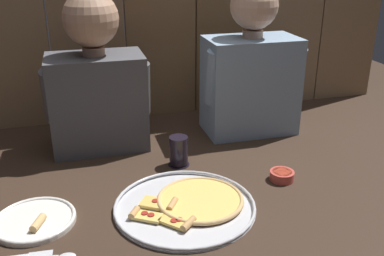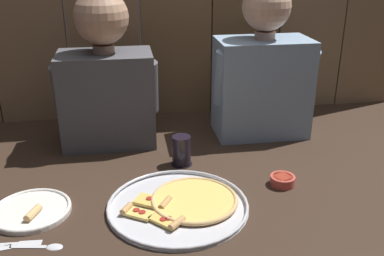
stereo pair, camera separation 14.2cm
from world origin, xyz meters
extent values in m
plane|color=#332319|center=(0.00, 0.00, 0.00)|extent=(3.20, 3.20, 0.00)
cylinder|color=silver|center=(-0.10, -0.08, 0.00)|extent=(0.43, 0.43, 0.01)
torus|color=silver|center=(-0.10, -0.08, 0.01)|extent=(0.43, 0.43, 0.01)
cylinder|color=#B23823|center=(-0.05, -0.07, 0.01)|extent=(0.26, 0.26, 0.00)
cylinder|color=#EFC660|center=(-0.05, -0.07, 0.01)|extent=(0.25, 0.25, 0.01)
torus|color=tan|center=(-0.05, -0.07, 0.01)|extent=(0.27, 0.27, 0.01)
cube|color=#EFC660|center=(-0.22, -0.11, 0.01)|extent=(0.09, 0.08, 0.01)
cylinder|color=tan|center=(-0.26, -0.09, 0.02)|extent=(0.04, 0.05, 0.02)
cylinder|color=#A3281E|center=(-0.23, -0.10, 0.02)|extent=(0.02, 0.02, 0.00)
cylinder|color=#A3281E|center=(-0.21, -0.11, 0.02)|extent=(0.02, 0.02, 0.00)
cube|color=#EABC56|center=(-0.18, -0.05, 0.01)|extent=(0.11, 0.10, 0.01)
cylinder|color=tan|center=(-0.14, -0.08, 0.02)|extent=(0.05, 0.06, 0.02)
cylinder|color=#A3281E|center=(-0.19, -0.04, 0.02)|extent=(0.02, 0.02, 0.00)
cube|color=#EABC56|center=(-0.15, -0.15, 0.01)|extent=(0.10, 0.10, 0.01)
cylinder|color=tan|center=(-0.12, -0.18, 0.02)|extent=(0.06, 0.05, 0.02)
cylinder|color=#A3281E|center=(-0.15, -0.16, 0.02)|extent=(0.02, 0.02, 0.00)
cylinder|color=#A3281E|center=(-0.14, -0.16, 0.02)|extent=(0.02, 0.02, 0.00)
cylinder|color=white|center=(-0.53, -0.04, 0.01)|extent=(0.23, 0.23, 0.01)
torus|color=white|center=(-0.53, -0.04, 0.01)|extent=(0.23, 0.23, 0.01)
cylinder|color=tan|center=(-0.52, -0.08, 0.02)|extent=(0.04, 0.07, 0.02)
cylinder|color=black|center=(-0.05, 0.20, 0.00)|extent=(0.08, 0.08, 0.01)
cylinder|color=black|center=(-0.05, 0.20, 0.06)|extent=(0.07, 0.07, 0.10)
cylinder|color=#CC4C42|center=(0.25, 0.00, 0.02)|extent=(0.08, 0.08, 0.03)
cylinder|color=#B23823|center=(0.25, 0.00, 0.02)|extent=(0.07, 0.07, 0.02)
cube|color=silver|center=(-0.57, -0.20, 0.00)|extent=(0.04, 0.02, 0.01)
cube|color=silver|center=(-0.59, -0.19, 0.00)|extent=(0.10, 0.02, 0.01)
cube|color=silver|center=(-0.51, -0.19, 0.00)|extent=(0.06, 0.03, 0.00)
cube|color=silver|center=(-0.51, -0.21, 0.00)|extent=(0.10, 0.03, 0.01)
ellipsoid|color=silver|center=(-0.45, -0.22, 0.00)|extent=(0.05, 0.04, 0.01)
cube|color=#4C4C51|center=(-0.31, 0.44, 0.18)|extent=(0.35, 0.22, 0.36)
cylinder|color=tan|center=(-0.31, 0.44, 0.38)|extent=(0.08, 0.08, 0.03)
sphere|color=tan|center=(-0.31, 0.44, 0.49)|extent=(0.20, 0.20, 0.20)
sphere|color=brown|center=(-0.31, 0.45, 0.51)|extent=(0.18, 0.18, 0.18)
cylinder|color=#4C4C51|center=(-0.46, 0.40, 0.23)|extent=(0.08, 0.13, 0.21)
cylinder|color=#4C4C51|center=(-0.15, 0.40, 0.23)|extent=(0.08, 0.11, 0.21)
cube|color=#849EB7|center=(0.31, 0.44, 0.20)|extent=(0.37, 0.22, 0.39)
cylinder|color=#DBAD8E|center=(0.31, 0.44, 0.41)|extent=(0.08, 0.08, 0.03)
sphere|color=#DBAD8E|center=(0.31, 0.44, 0.52)|extent=(0.19, 0.19, 0.19)
sphere|color=brown|center=(0.31, 0.45, 0.53)|extent=(0.17, 0.17, 0.17)
cylinder|color=#849EB7|center=(0.14, 0.40, 0.26)|extent=(0.08, 0.11, 0.23)
cylinder|color=#849EB7|center=(0.47, 0.40, 0.26)|extent=(0.08, 0.14, 0.23)
camera|label=1|loc=(-0.38, -1.17, 0.73)|focal=40.98mm
camera|label=2|loc=(-0.24, -1.20, 0.73)|focal=40.98mm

